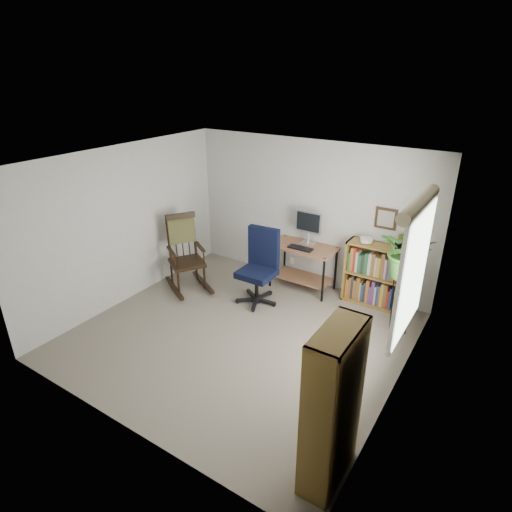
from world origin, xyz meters
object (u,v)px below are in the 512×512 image
Objects in this scene: low_bookshelf at (376,275)px; rocking_chair at (186,253)px; desk at (303,267)px; office_chair at (257,268)px; tall_bookshelf at (332,408)px.

rocking_chair is at bearing -157.42° from low_bookshelf.
office_chair is at bearing -114.78° from desk.
low_bookshelf is at bearing 26.13° from office_chair.
tall_bookshelf reaches higher than office_chair.
rocking_chair is at bearing 149.21° from tall_bookshelf.
rocking_chair is 0.80× the size of tall_bookshelf.
desk is 1.19m from low_bookshelf.
rocking_chair is at bearing -147.10° from desk.
low_bookshelf is (1.56, 0.94, -0.10)m from office_chair.
office_chair is at bearing 134.41° from tall_bookshelf.
low_bookshelf is at bearing 101.71° from tall_bookshelf.
low_bookshelf is (1.18, 0.12, 0.12)m from desk.
office_chair is 1.21× the size of low_bookshelf.
rocking_chair is 1.27× the size of low_bookshelf.
office_chair is 0.76× the size of tall_bookshelf.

